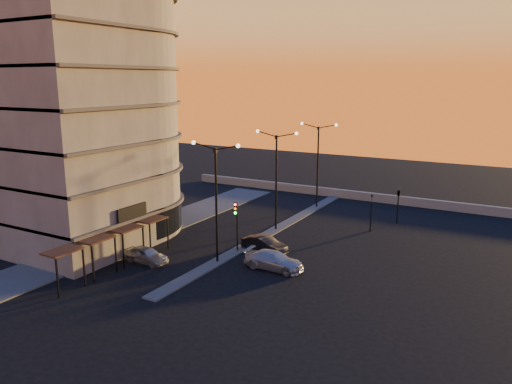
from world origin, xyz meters
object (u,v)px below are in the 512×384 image
(car_hatchback, at_px, (146,255))
(streetlamp_mid, at_px, (276,173))
(traffic_light_main, at_px, (236,219))
(car_sedan, at_px, (265,244))
(car_wagon, at_px, (274,260))

(car_hatchback, bearing_deg, streetlamp_mid, -19.71)
(traffic_light_main, distance_m, car_sedan, 3.22)
(streetlamp_mid, distance_m, car_hatchback, 14.54)
(streetlamp_mid, bearing_deg, car_wagon, -63.51)
(car_sedan, bearing_deg, car_wagon, -131.60)
(streetlamp_mid, relative_size, car_wagon, 2.03)
(car_sedan, bearing_deg, car_hatchback, 143.88)
(car_hatchback, distance_m, car_sedan, 9.67)
(streetlamp_mid, height_order, car_wagon, streetlamp_mid)
(car_sedan, bearing_deg, streetlamp_mid, 28.18)
(traffic_light_main, relative_size, car_sedan, 1.05)
(car_sedan, bearing_deg, traffic_light_main, 128.35)
(traffic_light_main, bearing_deg, car_hatchback, -130.68)
(car_sedan, xyz_separation_m, car_wagon, (2.46, -3.03, 0.01))
(car_hatchback, relative_size, car_wagon, 0.81)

